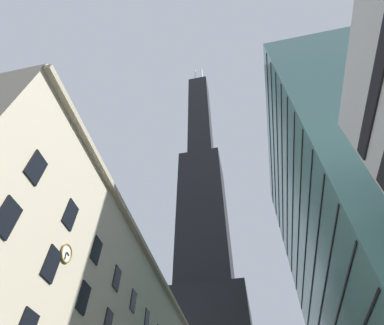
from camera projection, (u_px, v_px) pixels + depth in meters
name	position (u px, v px, depth m)	size (l,w,h in m)	color
dark_skyscraper	(205.00, 249.00, 102.57)	(24.24, 24.24, 201.73)	black
glass_office_midrise	(366.00, 235.00, 47.18)	(19.28, 42.29, 59.48)	slate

